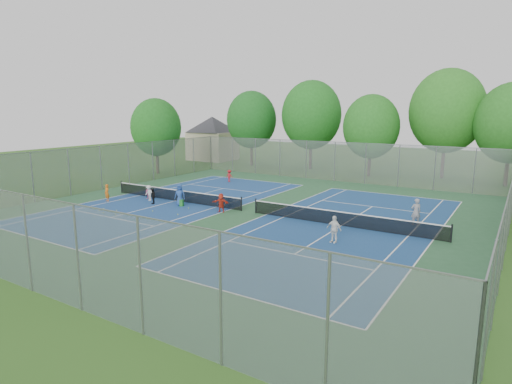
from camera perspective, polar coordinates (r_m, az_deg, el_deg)
ground at (r=30.68m, az=-1.00°, el=-2.69°), size 120.00×120.00×0.00m
court_pad at (r=30.68m, az=-1.00°, el=-2.67°), size 32.00×32.00×0.01m
court_left at (r=34.92m, az=-10.64°, el=-1.16°), size 10.97×23.77×0.01m
court_right at (r=27.58m, az=11.28°, el=-4.44°), size 10.97×23.77×0.01m
net_left at (r=34.84m, az=-10.67°, el=-0.45°), size 12.87×0.10×0.91m
net_right at (r=27.46m, az=11.31°, el=-3.56°), size 12.87×0.10×0.91m
fence_north at (r=44.37m, az=10.45°, el=4.01°), size 32.00×0.10×4.00m
fence_south at (r=19.38m, az=-28.16°, el=-6.08°), size 32.00×0.10×4.00m
fence_west at (r=41.20m, az=-19.97°, el=3.01°), size 0.10×32.00×4.00m
fence_east at (r=25.44m, az=30.71°, el=-2.50°), size 0.10×32.00×4.00m
house at (r=62.24m, az=-5.85°, el=8.14°), size 11.03×11.03×7.30m
tree_nw at (r=55.90m, az=-0.61°, el=9.60°), size 6.40×6.40×9.58m
tree_nl at (r=52.88m, az=7.40°, el=10.14°), size 7.20×7.20×10.69m
tree_nc at (r=48.13m, az=15.09°, el=8.41°), size 6.00×6.00×8.85m
tree_nr at (r=49.45m, az=24.12°, el=9.81°), size 7.60×7.60×11.42m
tree_ne at (r=46.93m, az=30.95°, el=7.88°), size 6.60×6.60×9.77m
tree_side_w at (r=49.75m, az=-13.19°, el=8.39°), size 5.60×5.60×8.47m
ball_crate at (r=34.60m, az=-10.03°, el=-1.04°), size 0.42×0.42×0.28m
ball_hopper at (r=32.87m, az=-9.89°, el=-1.47°), size 0.32×0.32×0.51m
student_a at (r=36.09m, az=-19.26°, el=-0.11°), size 0.56×0.43×1.38m
student_b at (r=36.03m, az=-14.13°, el=-0.08°), size 0.59×0.49×1.09m
student_c at (r=35.32m, az=-14.07°, el=-0.14°), size 0.85×0.52×1.28m
student_d at (r=34.06m, az=-13.57°, el=-0.58°), size 0.77×0.54×1.21m
student_e at (r=32.99m, az=-10.12°, el=-0.41°), size 0.96×0.81×1.66m
student_f at (r=30.56m, az=-4.68°, el=-1.45°), size 1.33×0.62×1.38m
child_far_baseline at (r=43.32m, az=-3.56°, el=2.15°), size 0.79×0.46×1.22m
instructor at (r=28.85m, az=20.55°, el=-2.50°), size 0.76×0.70×1.74m
teen_court_b at (r=23.96m, az=10.35°, el=-4.90°), size 0.95×0.53×1.54m
tennis_ball_0 at (r=33.60m, az=-20.79°, el=-2.15°), size 0.07×0.07×0.07m
tennis_ball_1 at (r=32.02m, az=-8.99°, el=-2.17°), size 0.07×0.07×0.07m
tennis_ball_2 at (r=30.26m, az=-10.39°, el=-3.00°), size 0.07×0.07×0.07m
tennis_ball_3 at (r=31.39m, az=-18.22°, el=-2.87°), size 0.07×0.07×0.07m
tennis_ball_4 at (r=33.44m, az=-19.64°, el=-2.13°), size 0.07×0.07×0.07m
tennis_ball_5 at (r=32.54m, az=-18.08°, el=-2.38°), size 0.07×0.07×0.07m
tennis_ball_6 at (r=31.66m, az=-13.61°, el=-2.50°), size 0.07×0.07×0.07m
tennis_ball_7 at (r=36.22m, az=-17.71°, el=-1.03°), size 0.07×0.07×0.07m
tennis_ball_8 at (r=32.15m, az=-19.65°, el=-2.64°), size 0.07×0.07×0.07m
tennis_ball_9 at (r=32.90m, az=-20.16°, el=-2.37°), size 0.07×0.07×0.07m
tennis_ball_10 at (r=31.15m, az=-20.76°, el=-3.14°), size 0.07×0.07×0.07m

